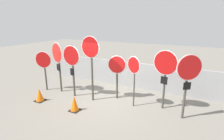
{
  "coord_description": "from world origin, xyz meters",
  "views": [
    {
      "loc": [
        3.41,
        -6.22,
        3.33
      ],
      "look_at": [
        0.32,
        0.0,
        1.38
      ],
      "focal_mm": 28.0,
      "sensor_mm": 36.0,
      "label": 1
    }
  ],
  "objects_px": {
    "stop_sign_5": "(134,69)",
    "stop_sign_7": "(188,75)",
    "stop_sign_1": "(58,58)",
    "stop_sign_4": "(117,69)",
    "traffic_cone_1": "(74,103)",
    "stop_sign_2": "(72,61)",
    "traffic_cone_0": "(40,95)",
    "stop_sign_6": "(165,68)",
    "stop_sign_3": "(91,55)",
    "stop_sign_0": "(44,63)"
  },
  "relations": [
    {
      "from": "stop_sign_5",
      "to": "stop_sign_7",
      "type": "height_order",
      "value": "stop_sign_7"
    },
    {
      "from": "stop_sign_1",
      "to": "stop_sign_5",
      "type": "bearing_deg",
      "value": 23.25
    },
    {
      "from": "stop_sign_4",
      "to": "traffic_cone_1",
      "type": "distance_m",
      "value": 2.24
    },
    {
      "from": "stop_sign_2",
      "to": "traffic_cone_1",
      "type": "xyz_separation_m",
      "value": [
        0.87,
        -1.06,
        -1.34
      ]
    },
    {
      "from": "stop_sign_1",
      "to": "traffic_cone_0",
      "type": "height_order",
      "value": "stop_sign_1"
    },
    {
      "from": "stop_sign_4",
      "to": "stop_sign_1",
      "type": "bearing_deg",
      "value": 176.84
    },
    {
      "from": "stop_sign_6",
      "to": "traffic_cone_1",
      "type": "distance_m",
      "value": 3.67
    },
    {
      "from": "stop_sign_1",
      "to": "stop_sign_6",
      "type": "bearing_deg",
      "value": 26.74
    },
    {
      "from": "stop_sign_1",
      "to": "stop_sign_4",
      "type": "relative_size",
      "value": 1.23
    },
    {
      "from": "stop_sign_6",
      "to": "stop_sign_4",
      "type": "bearing_deg",
      "value": -167.18
    },
    {
      "from": "stop_sign_6",
      "to": "traffic_cone_0",
      "type": "xyz_separation_m",
      "value": [
        -4.86,
        -1.64,
        -1.37
      ]
    },
    {
      "from": "stop_sign_2",
      "to": "stop_sign_5",
      "type": "distance_m",
      "value": 2.77
    },
    {
      "from": "stop_sign_1",
      "to": "stop_sign_7",
      "type": "bearing_deg",
      "value": 21.56
    },
    {
      "from": "stop_sign_1",
      "to": "stop_sign_3",
      "type": "relative_size",
      "value": 0.86
    },
    {
      "from": "stop_sign_4",
      "to": "stop_sign_0",
      "type": "bearing_deg",
      "value": 177.36
    },
    {
      "from": "stop_sign_5",
      "to": "stop_sign_3",
      "type": "bearing_deg",
      "value": -142.8
    },
    {
      "from": "stop_sign_3",
      "to": "stop_sign_2",
      "type": "bearing_deg",
      "value": -174.29
    },
    {
      "from": "stop_sign_0",
      "to": "stop_sign_4",
      "type": "height_order",
      "value": "stop_sign_0"
    },
    {
      "from": "stop_sign_2",
      "to": "stop_sign_7",
      "type": "distance_m",
      "value": 4.68
    },
    {
      "from": "stop_sign_3",
      "to": "traffic_cone_1",
      "type": "bearing_deg",
      "value": -90.84
    },
    {
      "from": "stop_sign_6",
      "to": "stop_sign_3",
      "type": "bearing_deg",
      "value": -153.8
    },
    {
      "from": "stop_sign_6",
      "to": "stop_sign_7",
      "type": "distance_m",
      "value": 0.93
    },
    {
      "from": "stop_sign_1",
      "to": "stop_sign_3",
      "type": "height_order",
      "value": "stop_sign_3"
    },
    {
      "from": "stop_sign_3",
      "to": "traffic_cone_1",
      "type": "height_order",
      "value": "stop_sign_3"
    },
    {
      "from": "stop_sign_7",
      "to": "stop_sign_6",
      "type": "bearing_deg",
      "value": 117.97
    },
    {
      "from": "stop_sign_1",
      "to": "stop_sign_2",
      "type": "relative_size",
      "value": 1.02
    },
    {
      "from": "stop_sign_4",
      "to": "stop_sign_3",
      "type": "bearing_deg",
      "value": -156.57
    },
    {
      "from": "stop_sign_5",
      "to": "traffic_cone_1",
      "type": "bearing_deg",
      "value": -116.08
    },
    {
      "from": "stop_sign_5",
      "to": "traffic_cone_0",
      "type": "distance_m",
      "value": 4.18
    },
    {
      "from": "stop_sign_5",
      "to": "traffic_cone_1",
      "type": "height_order",
      "value": "stop_sign_5"
    },
    {
      "from": "stop_sign_2",
      "to": "traffic_cone_0",
      "type": "height_order",
      "value": "stop_sign_2"
    },
    {
      "from": "stop_sign_3",
      "to": "stop_sign_5",
      "type": "relative_size",
      "value": 1.34
    },
    {
      "from": "stop_sign_1",
      "to": "stop_sign_4",
      "type": "distance_m",
      "value": 2.87
    },
    {
      "from": "stop_sign_1",
      "to": "traffic_cone_0",
      "type": "relative_size",
      "value": 4.29
    },
    {
      "from": "stop_sign_7",
      "to": "traffic_cone_1",
      "type": "distance_m",
      "value": 4.21
    },
    {
      "from": "stop_sign_0",
      "to": "traffic_cone_0",
      "type": "xyz_separation_m",
      "value": [
        0.7,
        -1.02,
        -1.11
      ]
    },
    {
      "from": "stop_sign_0",
      "to": "traffic_cone_0",
      "type": "height_order",
      "value": "stop_sign_0"
    },
    {
      "from": "stop_sign_1",
      "to": "stop_sign_3",
      "type": "xyz_separation_m",
      "value": [
        1.93,
        -0.15,
        0.31
      ]
    },
    {
      "from": "stop_sign_5",
      "to": "stop_sign_7",
      "type": "xyz_separation_m",
      "value": [
        1.92,
        -0.1,
        0.07
      ]
    },
    {
      "from": "traffic_cone_0",
      "to": "stop_sign_3",
      "type": "bearing_deg",
      "value": 27.65
    },
    {
      "from": "stop_sign_6",
      "to": "stop_sign_7",
      "type": "relative_size",
      "value": 1.0
    },
    {
      "from": "stop_sign_3",
      "to": "traffic_cone_1",
      "type": "relative_size",
      "value": 4.53
    },
    {
      "from": "stop_sign_7",
      "to": "traffic_cone_1",
      "type": "xyz_separation_m",
      "value": [
        -3.8,
        -1.23,
        -1.33
      ]
    },
    {
      "from": "stop_sign_5",
      "to": "traffic_cone_1",
      "type": "distance_m",
      "value": 2.62
    },
    {
      "from": "stop_sign_6",
      "to": "stop_sign_7",
      "type": "xyz_separation_m",
      "value": [
        0.82,
        -0.43,
        -0.01
      ]
    },
    {
      "from": "stop_sign_2",
      "to": "stop_sign_3",
      "type": "distance_m",
      "value": 1.05
    },
    {
      "from": "stop_sign_3",
      "to": "stop_sign_4",
      "type": "xyz_separation_m",
      "value": [
        0.87,
        0.65,
        -0.63
      ]
    },
    {
      "from": "stop_sign_2",
      "to": "stop_sign_6",
      "type": "bearing_deg",
      "value": 10.84
    },
    {
      "from": "stop_sign_3",
      "to": "traffic_cone_0",
      "type": "height_order",
      "value": "stop_sign_3"
    },
    {
      "from": "stop_sign_4",
      "to": "stop_sign_6",
      "type": "distance_m",
      "value": 2.01
    }
  ]
}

